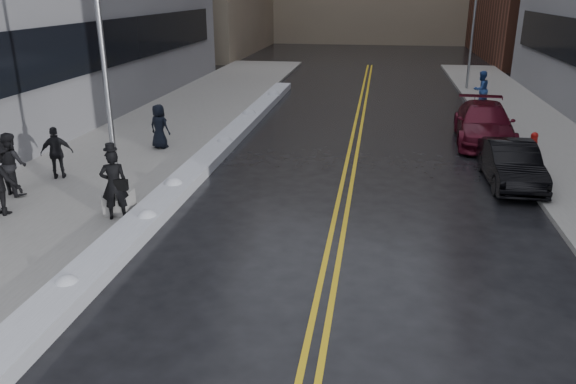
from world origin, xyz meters
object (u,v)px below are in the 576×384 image
at_px(lamppost, 111,125).
at_px(pedestrian_east, 481,89).
at_px(pedestrian_fedora, 114,185).
at_px(pedestrian_d, 57,153).
at_px(fire_hydrant, 534,141).
at_px(pedestrian_b, 12,164).
at_px(pedestrian_c, 159,126).
at_px(car_black, 511,164).
at_px(car_maroon, 484,124).
at_px(traffic_signal, 473,32).

height_order(lamppost, pedestrian_east, lamppost).
xyz_separation_m(lamppost, pedestrian_fedora, (0.10, -0.37, -1.46)).
distance_m(pedestrian_d, pedestrian_east, 20.11).
height_order(fire_hydrant, pedestrian_b, pedestrian_b).
bearing_deg(pedestrian_c, pedestrian_east, -126.27).
bearing_deg(pedestrian_b, lamppost, -164.50).
bearing_deg(pedestrian_east, pedestrian_c, 2.01).
bearing_deg(lamppost, pedestrian_east, 54.16).
bearing_deg(car_black, car_maroon, 89.04).
height_order(pedestrian_c, car_black, pedestrian_c).
bearing_deg(pedestrian_fedora, pedestrian_b, -41.22).
xyz_separation_m(fire_hydrant, car_black, (-1.50, -3.48, 0.12)).
relative_size(lamppost, car_black, 1.89).
bearing_deg(pedestrian_fedora, car_maroon, -159.40).
bearing_deg(pedestrian_b, pedestrian_east, -105.74).
xyz_separation_m(lamppost, fire_hydrant, (12.30, 8.00, -1.98)).
relative_size(pedestrian_b, pedestrian_d, 1.11).
xyz_separation_m(traffic_signal, pedestrian_east, (-0.17, -5.90, -2.35)).
height_order(lamppost, pedestrian_fedora, lamppost).
relative_size(lamppost, pedestrian_fedora, 4.14).
distance_m(pedestrian_c, pedestrian_east, 16.22).
relative_size(lamppost, fire_hydrant, 10.45).
bearing_deg(pedestrian_b, pedestrian_fedora, -169.35).
bearing_deg(traffic_signal, lamppost, -118.21).
height_order(traffic_signal, pedestrian_c, traffic_signal).
relative_size(fire_hydrant, pedestrian_fedora, 0.40).
relative_size(lamppost, traffic_signal, 1.27).
distance_m(pedestrian_d, car_maroon, 15.71).
bearing_deg(pedestrian_east, car_maroon, 47.65).
bearing_deg(pedestrian_fedora, pedestrian_east, -147.56).
relative_size(pedestrian_fedora, car_maroon, 0.35).
bearing_deg(pedestrian_c, lamppost, 118.51).
distance_m(pedestrian_b, pedestrian_d, 1.63).
relative_size(pedestrian_b, car_maroon, 0.35).
bearing_deg(pedestrian_b, pedestrian_c, -83.51).
xyz_separation_m(pedestrian_fedora, car_black, (10.70, 4.88, -0.41)).
bearing_deg(pedestrian_fedora, traffic_signal, -140.18).
bearing_deg(lamppost, pedestrian_b, 166.18).
bearing_deg(pedestrian_c, pedestrian_b, 83.88).
height_order(pedestrian_fedora, car_maroon, pedestrian_fedora).
relative_size(pedestrian_b, pedestrian_c, 1.11).
relative_size(traffic_signal, car_maroon, 1.15).
relative_size(pedestrian_east, car_maroon, 0.35).
distance_m(pedestrian_fedora, car_black, 11.77).
bearing_deg(pedestrian_d, fire_hydrant, 175.07).
height_order(pedestrian_fedora, pedestrian_c, pedestrian_fedora).
xyz_separation_m(pedestrian_b, pedestrian_c, (2.29, 5.44, -0.09)).
bearing_deg(pedestrian_c, car_maroon, -147.90).
distance_m(pedestrian_fedora, pedestrian_c, 6.85).
distance_m(pedestrian_c, car_black, 12.26).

